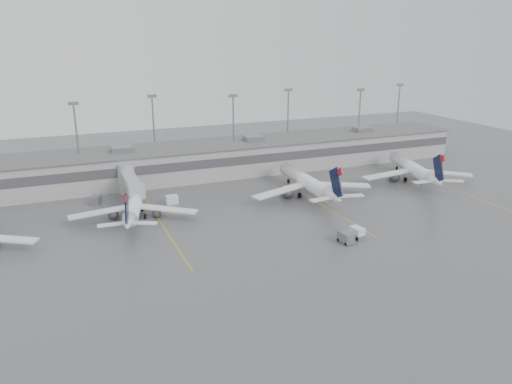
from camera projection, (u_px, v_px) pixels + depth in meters
name	position (u px, v px, depth m)	size (l,w,h in m)	color
ground	(303.00, 263.00, 81.43)	(260.00, 260.00, 0.00)	#535356
terminal	(201.00, 160.00, 131.22)	(152.00, 17.00, 9.45)	#A5A5A0
light_masts	(194.00, 127.00, 133.94)	(142.40, 8.00, 20.60)	gray
jet_bridge_right	(129.00, 181.00, 113.02)	(4.00, 17.20, 7.00)	#9B9DA0
stand_markings	(249.00, 216.00, 102.56)	(105.25, 40.00, 0.01)	gold
jet_mid_left	(134.00, 205.00, 100.55)	(24.67, 28.01, 9.25)	white
jet_mid_right	(308.00, 182.00, 114.47)	(29.12, 32.70, 10.57)	white
jet_far_right	(414.00, 169.00, 126.32)	(27.34, 31.11, 10.34)	white
baggage_tug	(357.00, 234.00, 91.43)	(2.36, 3.34, 2.02)	white
baggage_cart	(346.00, 237.00, 89.13)	(2.08, 3.22, 1.96)	slate
gse_uld_b	(172.00, 200.00, 109.86)	(2.63, 1.76, 1.87)	white
gse_uld_c	(311.00, 183.00, 122.66)	(2.35, 1.57, 1.66)	white
gse_loader	(96.00, 200.00, 109.82)	(1.77, 2.83, 1.77)	slate
cone_a	(0.00, 237.00, 91.01)	(0.40, 0.40, 0.64)	orange
cone_b	(170.00, 209.00, 105.80)	(0.41, 0.41, 0.65)	orange
cone_c	(295.00, 189.00, 119.11)	(0.50, 0.50, 0.80)	orange
cone_d	(414.00, 183.00, 123.95)	(0.46, 0.46, 0.73)	orange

